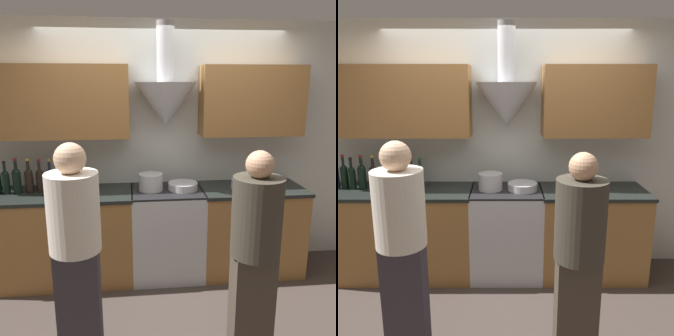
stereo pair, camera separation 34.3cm
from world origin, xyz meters
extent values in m
plane|color=#423833|center=(0.00, 0.00, 0.00)|extent=(12.00, 12.00, 0.00)
cube|color=silver|center=(0.00, 0.67, 1.30)|extent=(8.40, 0.06, 2.60)
cone|color=silver|center=(0.00, 0.47, 1.77)|extent=(0.61, 0.61, 0.44)
cylinder|color=silver|center=(0.00, 0.47, 2.27)|extent=(0.17, 0.17, 0.56)
cube|color=#9E6B38|center=(-1.09, 0.49, 1.80)|extent=(1.46, 0.32, 0.70)
cube|color=#9E6B38|center=(0.88, 0.49, 1.80)|extent=(1.04, 0.32, 0.70)
cube|color=#9E6B38|center=(-1.09, 0.34, 0.45)|extent=(1.46, 0.60, 0.89)
cube|color=black|center=(-1.09, 0.34, 0.91)|extent=(1.48, 0.62, 0.03)
cube|color=#9E6B38|center=(0.88, 0.34, 0.45)|extent=(1.04, 0.60, 0.89)
cube|color=black|center=(0.88, 0.34, 0.91)|extent=(1.07, 0.62, 0.03)
cube|color=silver|center=(0.00, 0.34, 0.45)|extent=(0.72, 0.60, 0.91)
cube|color=black|center=(0.00, 0.05, 0.42)|extent=(0.50, 0.01, 0.41)
cube|color=black|center=(0.00, 0.34, 0.92)|extent=(0.72, 0.60, 0.02)
cube|color=silver|center=(0.00, 0.61, 0.86)|extent=(0.72, 0.06, 0.10)
cylinder|color=black|center=(-1.65, 0.40, 1.03)|extent=(0.07, 0.07, 0.21)
sphere|color=black|center=(-1.65, 0.40, 1.13)|extent=(0.07, 0.07, 0.07)
cylinder|color=black|center=(-1.65, 0.40, 1.20)|extent=(0.03, 0.03, 0.10)
cylinder|color=maroon|center=(-1.65, 0.40, 1.27)|extent=(0.03, 0.03, 0.02)
cylinder|color=black|center=(-1.57, 0.38, 1.02)|extent=(0.07, 0.07, 0.19)
sphere|color=black|center=(-1.57, 0.38, 1.12)|extent=(0.07, 0.07, 0.07)
cylinder|color=black|center=(-1.57, 0.38, 1.18)|extent=(0.03, 0.03, 0.09)
cylinder|color=black|center=(-1.57, 0.38, 1.24)|extent=(0.03, 0.03, 0.02)
cylinder|color=black|center=(-1.46, 0.38, 1.03)|extent=(0.08, 0.08, 0.21)
sphere|color=black|center=(-1.46, 0.38, 1.14)|extent=(0.08, 0.08, 0.08)
cylinder|color=black|center=(-1.46, 0.38, 1.21)|extent=(0.03, 0.03, 0.10)
cylinder|color=maroon|center=(-1.46, 0.38, 1.27)|extent=(0.03, 0.03, 0.02)
cylinder|color=black|center=(-1.35, 0.39, 1.03)|extent=(0.08, 0.08, 0.20)
sphere|color=black|center=(-1.35, 0.39, 1.13)|extent=(0.08, 0.08, 0.08)
cylinder|color=black|center=(-1.35, 0.39, 1.20)|extent=(0.03, 0.03, 0.11)
cylinder|color=gold|center=(-1.35, 0.39, 1.26)|extent=(0.03, 0.03, 0.02)
cylinder|color=black|center=(-1.25, 0.40, 1.02)|extent=(0.08, 0.08, 0.19)
sphere|color=black|center=(-1.25, 0.40, 1.12)|extent=(0.07, 0.07, 0.07)
cylinder|color=black|center=(-1.25, 0.40, 1.19)|extent=(0.03, 0.03, 0.10)
cylinder|color=maroon|center=(-1.25, 0.40, 1.25)|extent=(0.03, 0.03, 0.02)
cylinder|color=black|center=(-1.15, 0.38, 1.03)|extent=(0.07, 0.07, 0.20)
sphere|color=black|center=(-1.15, 0.38, 1.13)|extent=(0.07, 0.07, 0.07)
cylinder|color=black|center=(-1.15, 0.38, 1.19)|extent=(0.03, 0.03, 0.09)
cylinder|color=gold|center=(-1.15, 0.38, 1.25)|extent=(0.03, 0.03, 0.02)
cylinder|color=black|center=(-1.06, 0.40, 1.03)|extent=(0.07, 0.07, 0.21)
sphere|color=black|center=(-1.06, 0.40, 1.13)|extent=(0.07, 0.07, 0.07)
cylinder|color=black|center=(-1.06, 0.40, 1.19)|extent=(0.03, 0.03, 0.08)
cylinder|color=gold|center=(-1.06, 0.40, 1.24)|extent=(0.03, 0.03, 0.02)
cylinder|color=black|center=(-0.96, 0.39, 1.02)|extent=(0.07, 0.07, 0.18)
sphere|color=black|center=(-0.96, 0.39, 1.11)|extent=(0.07, 0.07, 0.07)
cylinder|color=black|center=(-0.96, 0.39, 1.18)|extent=(0.03, 0.03, 0.10)
cylinder|color=maroon|center=(-0.96, 0.39, 1.24)|extent=(0.03, 0.03, 0.02)
cylinder|color=black|center=(-0.87, 0.38, 1.02)|extent=(0.07, 0.07, 0.18)
sphere|color=black|center=(-0.87, 0.38, 1.11)|extent=(0.07, 0.07, 0.07)
cylinder|color=black|center=(-0.87, 0.38, 1.17)|extent=(0.03, 0.03, 0.10)
cylinder|color=#234C33|center=(-0.87, 0.38, 1.24)|extent=(0.03, 0.03, 0.02)
cylinder|color=silver|center=(-0.16, 0.34, 1.01)|extent=(0.24, 0.24, 0.17)
cylinder|color=silver|center=(0.16, 0.33, 0.96)|extent=(0.30, 0.30, 0.07)
sphere|color=orange|center=(1.00, 0.46, 0.97)|extent=(0.08, 0.08, 0.08)
cylinder|color=silver|center=(0.74, 0.30, 0.97)|extent=(0.18, 0.18, 0.10)
cube|color=#38333D|center=(-0.75, -0.76, 0.43)|extent=(0.30, 0.20, 0.86)
cylinder|color=silver|center=(-0.75, -0.76, 1.13)|extent=(0.36, 0.36, 0.55)
sphere|color=#E0B28E|center=(-0.75, -0.76, 1.50)|extent=(0.21, 0.21, 0.21)
cube|color=#473D33|center=(0.49, -0.87, 0.41)|extent=(0.29, 0.19, 0.81)
cylinder|color=#3D382D|center=(0.49, -0.87, 1.09)|extent=(0.35, 0.35, 0.56)
sphere|color=tan|center=(0.49, -0.87, 1.46)|extent=(0.19, 0.19, 0.19)
camera|label=1|loc=(-0.35, -3.08, 1.99)|focal=38.00mm
camera|label=2|loc=(-0.01, -3.10, 1.99)|focal=38.00mm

